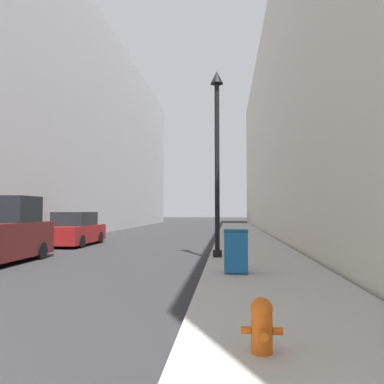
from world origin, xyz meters
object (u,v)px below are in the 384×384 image
fire_hydrant (262,324)px  trash_bin (236,251)px  parked_sedan_near (75,230)px  lamppost (217,147)px

fire_hydrant → trash_bin: bearing=91.8°
fire_hydrant → trash_bin: 5.68m
trash_bin → fire_hydrant: bearing=-88.2°
fire_hydrant → parked_sedan_near: (-8.33, 14.32, 0.32)m
lamppost → parked_sedan_near: size_ratio=1.56×
lamppost → fire_hydrant: bearing=-85.2°
trash_bin → lamppost: (-0.59, 3.45, 3.43)m
trash_bin → parked_sedan_near: size_ratio=0.27×
fire_hydrant → trash_bin: size_ratio=0.55×
fire_hydrant → lamppost: (-0.77, 9.12, 3.69)m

